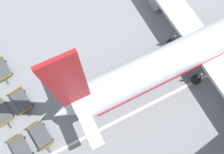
{
  "coord_description": "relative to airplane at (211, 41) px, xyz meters",
  "views": [
    {
      "loc": [
        21.45,
        -17.68,
        23.95
      ],
      "look_at": [
        14.83,
        -13.14,
        2.71
      ],
      "focal_mm": 35.0,
      "sensor_mm": 36.0,
      "label": 1
    }
  ],
  "objects": [
    {
      "name": "airplane",
      "position": [
        0.0,
        0.0,
        0.0
      ],
      "size": [
        32.4,
        37.71,
        13.2
      ],
      "color": "silver",
      "rests_on": "ground_plane"
    },
    {
      "name": "baggage_dolly_row_near_col_c",
      "position": [
        -6.82,
        -23.06,
        -2.42
      ],
      "size": [
        3.52,
        1.81,
        0.92
      ],
      "color": "#424449",
      "rests_on": "ground_plane"
    },
    {
      "name": "baggage_dolly_row_near_col_d",
      "position": [
        -2.18,
        -23.04,
        -2.42
      ],
      "size": [
        3.47,
        1.69,
        0.92
      ],
      "color": "#424449",
      "rests_on": "ground_plane"
    },
    {
      "name": "baggage_dolly_row_mid_a_col_b",
      "position": [
        -11.51,
        -20.99,
        -2.42
      ],
      "size": [
        3.48,
        1.71,
        0.92
      ],
      "color": "#424449",
      "rests_on": "ground_plane"
    },
    {
      "name": "baggage_dolly_row_mid_a_col_c",
      "position": [
        -6.8,
        -20.74,
        -2.42
      ],
      "size": [
        3.48,
        1.71,
        0.92
      ],
      "color": "#424449",
      "rests_on": "ground_plane"
    },
    {
      "name": "baggage_dolly_row_mid_a_col_d",
      "position": [
        -2.23,
        -20.7,
        -2.42
      ],
      "size": [
        3.49,
        1.73,
        0.92
      ],
      "color": "#424449",
      "rests_on": "ground_plane"
    },
    {
      "name": "stand_guidance_stripe",
      "position": [
        1.66,
        -7.92,
        -2.89
      ],
      "size": [
        4.47,
        30.54,
        0.01
      ],
      "color": "white",
      "rests_on": "ground_plane"
    }
  ]
}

